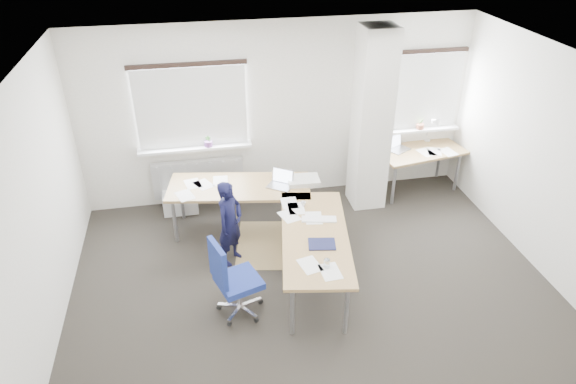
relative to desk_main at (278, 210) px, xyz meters
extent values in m
plane|color=#292421|center=(0.30, -0.89, -0.69)|extent=(6.00, 6.00, 0.00)
cube|color=beige|center=(0.30, 1.61, 0.71)|extent=(6.00, 0.04, 2.80)
cube|color=beige|center=(0.30, -3.39, 0.71)|extent=(6.00, 0.04, 2.80)
cube|color=beige|center=(-2.70, -0.89, 0.71)|extent=(0.04, 5.00, 2.80)
cube|color=beige|center=(3.30, -0.89, 0.71)|extent=(0.04, 5.00, 2.80)
cube|color=white|center=(0.30, -0.89, 2.11)|extent=(6.00, 5.00, 0.04)
cube|color=beige|center=(1.60, 1.06, 0.70)|extent=(0.50, 0.50, 2.78)
cube|color=white|center=(-1.00, 1.58, 0.91)|extent=(1.60, 0.04, 1.20)
cube|color=silver|center=(-1.00, 1.54, 0.91)|extent=(1.60, 0.02, 1.20)
cube|color=white|center=(-1.00, 1.51, 0.29)|extent=(1.70, 0.20, 0.04)
cube|color=white|center=(2.60, 1.58, 0.91)|extent=(1.20, 0.04, 1.20)
cube|color=silver|center=(2.60, 1.54, 0.91)|extent=(1.20, 0.02, 1.20)
cube|color=white|center=(2.60, 1.51, 0.29)|extent=(1.30, 0.20, 0.04)
cube|color=silver|center=(-1.00, 1.53, -0.24)|extent=(1.40, 0.10, 0.60)
cylinder|color=#6D397E|center=(-0.80, 1.49, 0.35)|extent=(0.12, 0.12, 0.08)
imported|color=#2F5E25|center=(-0.80, 1.49, 0.39)|extent=(0.09, 0.06, 0.17)
cylinder|color=#9B553B|center=(2.60, 1.49, 0.35)|extent=(0.12, 0.12, 0.08)
imported|color=#2F5E25|center=(2.60, 1.49, 0.39)|extent=(0.09, 0.07, 0.17)
cube|color=#967F52|center=(0.13, 0.15, -0.69)|extent=(1.54, 1.38, 0.01)
cube|color=white|center=(-1.30, 1.36, -0.53)|extent=(0.53, 0.37, 0.32)
cube|color=olive|center=(-0.44, 0.67, 0.02)|extent=(2.11, 1.14, 0.04)
cube|color=olive|center=(0.34, -0.68, 0.02)|extent=(1.14, 2.11, 0.04)
cylinder|color=#97979C|center=(-1.38, 0.53, -0.35)|extent=(0.05, 0.05, 0.69)
cylinder|color=#97979C|center=(-1.27, 1.13, -0.35)|extent=(0.05, 0.05, 0.69)
cylinder|color=#97979C|center=(0.50, 0.81, -0.35)|extent=(0.05, 0.05, 0.69)
cylinder|color=#97979C|center=(-0.11, -1.52, -0.35)|extent=(0.05, 0.05, 0.69)
cylinder|color=#97979C|center=(0.48, -1.62, -0.35)|extent=(0.05, 0.05, 0.69)
cylinder|color=#97979C|center=(0.79, 0.15, -0.35)|extent=(0.05, 0.05, 0.69)
cube|color=#B7B7BC|center=(0.12, 0.54, 0.05)|extent=(0.40, 0.38, 0.01)
cube|color=#B7B7BC|center=(0.18, 0.63, 0.16)|extent=(0.30, 0.22, 0.22)
cube|color=silver|center=(0.18, 0.63, 0.16)|extent=(0.26, 0.19, 0.19)
cube|color=white|center=(0.46, -0.39, 0.05)|extent=(0.46, 0.23, 0.02)
cube|color=#15183A|center=(0.37, -0.90, 0.05)|extent=(0.36, 0.29, 0.01)
cube|color=beige|center=(0.47, 0.59, 0.07)|extent=(0.47, 0.35, 0.07)
imported|color=white|center=(0.34, -0.03, 0.07)|extent=(0.09, 0.09, 0.07)
cylinder|color=silver|center=(0.32, -1.31, 0.09)|extent=(0.07, 0.07, 0.10)
cube|color=olive|center=(2.55, 1.26, 0.02)|extent=(1.50, 0.93, 0.04)
cylinder|color=#97979C|center=(2.01, 0.91, -0.35)|extent=(0.05, 0.05, 0.69)
cylinder|color=#97979C|center=(3.19, 1.11, -0.35)|extent=(0.05, 0.05, 0.69)
cylinder|color=#97979C|center=(1.92, 1.40, -0.35)|extent=(0.05, 0.05, 0.69)
cylinder|color=#97979C|center=(3.10, 1.61, -0.35)|extent=(0.05, 0.05, 0.69)
cube|color=#B7B7BC|center=(2.22, 1.32, 0.05)|extent=(0.40, 0.36, 0.01)
cube|color=#B7B7BC|center=(2.16, 1.42, 0.16)|extent=(0.31, 0.20, 0.22)
cube|color=silver|center=(2.16, 1.42, 0.16)|extent=(0.27, 0.17, 0.19)
cylinder|color=silver|center=(2.81, 1.57, 0.05)|extent=(0.10, 0.10, 0.02)
cylinder|color=silver|center=(2.81, 1.57, 0.24)|extent=(0.02, 0.16, 0.38)
cylinder|color=silver|center=(2.81, 1.45, 0.46)|extent=(0.02, 0.29, 0.13)
cone|color=silver|center=(2.81, 1.31, 0.44)|extent=(0.14, 0.16, 0.17)
cube|color=navy|center=(-0.65, -1.06, -0.23)|extent=(0.59, 0.59, 0.08)
cube|color=navy|center=(-0.87, -1.13, 0.12)|extent=(0.18, 0.40, 0.51)
cylinder|color=silver|center=(-0.65, -1.06, -0.42)|extent=(0.06, 0.06, 0.34)
cylinder|color=black|center=(-0.40, -0.97, -0.66)|extent=(0.07, 0.05, 0.06)
cylinder|color=black|center=(-0.65, -0.79, -0.66)|extent=(0.03, 0.06, 0.06)
cylinder|color=black|center=(-0.90, -0.98, -0.66)|extent=(0.07, 0.05, 0.06)
cylinder|color=black|center=(-0.80, -1.27, -0.66)|extent=(0.06, 0.07, 0.06)
cylinder|color=black|center=(-0.49, -1.27, -0.66)|extent=(0.06, 0.07, 0.06)
imported|color=black|center=(-0.64, -0.05, -0.09)|extent=(0.50, 0.52, 1.20)
camera|label=1|loc=(-0.97, -5.62, 3.67)|focal=32.00mm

